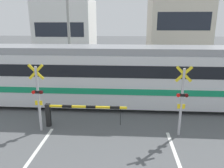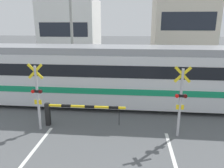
# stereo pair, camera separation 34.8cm
# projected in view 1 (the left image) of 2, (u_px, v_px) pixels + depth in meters

# --- Properties ---
(rail_track_near) EXTENTS (50.00, 0.10, 0.08)m
(rail_track_near) POSITION_uv_depth(u_px,v_px,m) (113.00, 108.00, 12.33)
(rail_track_near) COLOR #5B564C
(rail_track_near) RESTS_ON ground_plane
(rail_track_far) EXTENTS (50.00, 0.10, 0.08)m
(rail_track_far) POSITION_uv_depth(u_px,v_px,m) (114.00, 100.00, 13.71)
(rail_track_far) COLOR #5B564C
(rail_track_far) RESTS_ON ground_plane
(commuter_train) EXTENTS (21.38, 2.77, 3.43)m
(commuter_train) POSITION_uv_depth(u_px,v_px,m) (166.00, 75.00, 12.34)
(commuter_train) COLOR silver
(commuter_train) RESTS_ON ground_plane
(crossing_barrier_near) EXTENTS (3.76, 0.20, 1.09)m
(crossing_barrier_near) POSITION_uv_depth(u_px,v_px,m) (68.00, 111.00, 10.04)
(crossing_barrier_near) COLOR black
(crossing_barrier_near) RESTS_ON ground_plane
(crossing_barrier_far) EXTENTS (3.76, 0.20, 1.09)m
(crossing_barrier_far) POSITION_uv_depth(u_px,v_px,m) (143.00, 81.00, 15.14)
(crossing_barrier_far) COLOR black
(crossing_barrier_far) RESTS_ON ground_plane
(crossing_signal_left) EXTENTS (0.68, 0.15, 3.04)m
(crossing_signal_left) POSITION_uv_depth(u_px,v_px,m) (38.00, 95.00, 9.44)
(crossing_signal_left) COLOR #B2B2B7
(crossing_signal_left) RESTS_ON ground_plane
(crossing_signal_right) EXTENTS (0.68, 0.15, 3.04)m
(crossing_signal_right) POSITION_uv_depth(u_px,v_px,m) (182.00, 98.00, 9.04)
(crossing_signal_right) COLOR #B2B2B7
(crossing_signal_right) RESTS_ON ground_plane
(building_left_of_street) EXTENTS (6.14, 6.06, 7.30)m
(building_left_of_street) POSITION_uv_depth(u_px,v_px,m) (67.00, 32.00, 25.53)
(building_left_of_street) COLOR white
(building_left_of_street) RESTS_ON ground_plane
(building_right_of_street) EXTENTS (6.24, 6.06, 8.81)m
(building_right_of_street) POSITION_uv_depth(u_px,v_px,m) (177.00, 26.00, 24.51)
(building_right_of_street) COLOR beige
(building_right_of_street) RESTS_ON ground_plane
(utility_pole_streetside) EXTENTS (0.22, 0.22, 8.01)m
(utility_pole_streetside) POSITION_uv_depth(u_px,v_px,m) (69.00, 32.00, 17.04)
(utility_pole_streetside) COLOR gray
(utility_pole_streetside) RESTS_ON ground_plane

